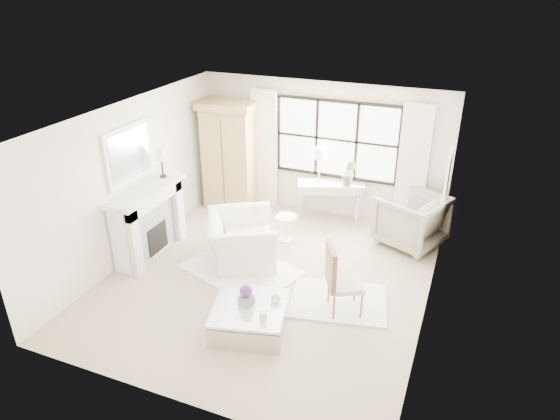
{
  "coord_description": "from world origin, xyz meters",
  "views": [
    {
      "loc": [
        2.76,
        -6.29,
        4.58
      ],
      "look_at": [
        0.14,
        0.2,
        1.19
      ],
      "focal_mm": 32.0,
      "sensor_mm": 36.0,
      "label": 1
    }
  ],
  "objects_px": {
    "console_table": "(330,201)",
    "club_armchair": "(241,240)",
    "armoire": "(229,155)",
    "coffee_table": "(249,318)"
  },
  "relations": [
    {
      "from": "club_armchair",
      "to": "console_table",
      "type": "bearing_deg",
      "value": -53.16
    },
    {
      "from": "club_armchair",
      "to": "coffee_table",
      "type": "xyz_separation_m",
      "value": [
        0.91,
        -1.61,
        -0.23
      ]
    },
    {
      "from": "armoire",
      "to": "club_armchair",
      "type": "relative_size",
      "value": 1.78
    },
    {
      "from": "armoire",
      "to": "console_table",
      "type": "height_order",
      "value": "armoire"
    },
    {
      "from": "armoire",
      "to": "coffee_table",
      "type": "distance_m",
      "value": 4.24
    },
    {
      "from": "console_table",
      "to": "club_armchair",
      "type": "height_order",
      "value": "club_armchair"
    },
    {
      "from": "armoire",
      "to": "coffee_table",
      "type": "height_order",
      "value": "armoire"
    },
    {
      "from": "armoire",
      "to": "console_table",
      "type": "xyz_separation_m",
      "value": [
        2.15,
        0.15,
        -0.74
      ]
    },
    {
      "from": "club_armchair",
      "to": "coffee_table",
      "type": "height_order",
      "value": "club_armchair"
    },
    {
      "from": "console_table",
      "to": "club_armchair",
      "type": "distance_m",
      "value": 2.3
    }
  ]
}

